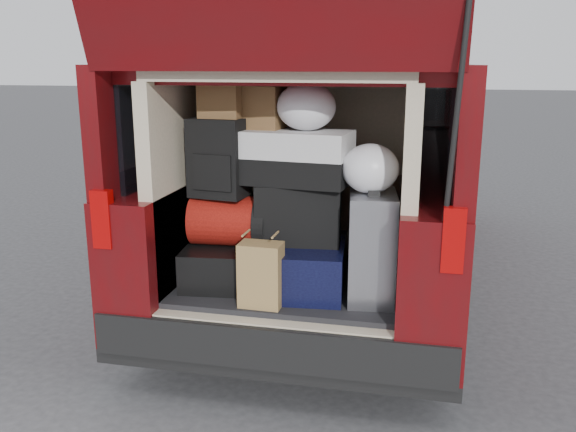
{
  "coord_description": "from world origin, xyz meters",
  "views": [
    {
      "loc": [
        0.7,
        -3.04,
        1.79
      ],
      "look_at": [
        -0.02,
        0.2,
        0.95
      ],
      "focal_mm": 38.0,
      "sensor_mm": 36.0,
      "label": 1
    }
  ],
  "objects_px": {
    "black_hardshell": "(224,262)",
    "kraft_bag": "(261,275)",
    "backpack": "(218,158)",
    "silver_roller": "(372,247)",
    "navy_hardshell": "(301,266)",
    "black_soft_case": "(299,213)",
    "twotone_duffel": "(291,157)",
    "red_duffel": "(230,221)"
  },
  "relations": [
    {
      "from": "black_hardshell",
      "to": "backpack",
      "type": "xyz_separation_m",
      "value": [
        -0.01,
        -0.04,
        0.62
      ]
    },
    {
      "from": "kraft_bag",
      "to": "backpack",
      "type": "distance_m",
      "value": 0.7
    },
    {
      "from": "navy_hardshell",
      "to": "kraft_bag",
      "type": "bearing_deg",
      "value": -121.15
    },
    {
      "from": "navy_hardshell",
      "to": "twotone_duffel",
      "type": "height_order",
      "value": "twotone_duffel"
    },
    {
      "from": "silver_roller",
      "to": "backpack",
      "type": "height_order",
      "value": "backpack"
    },
    {
      "from": "kraft_bag",
      "to": "black_hardshell",
      "type": "bearing_deg",
      "value": 135.23
    },
    {
      "from": "kraft_bag",
      "to": "black_soft_case",
      "type": "bearing_deg",
      "value": 70.35
    },
    {
      "from": "silver_roller",
      "to": "red_duffel",
      "type": "height_order",
      "value": "silver_roller"
    },
    {
      "from": "silver_roller",
      "to": "black_soft_case",
      "type": "distance_m",
      "value": 0.45
    },
    {
      "from": "backpack",
      "to": "black_hardshell",
      "type": "bearing_deg",
      "value": 90.02
    },
    {
      "from": "black_soft_case",
      "to": "red_duffel",
      "type": "bearing_deg",
      "value": 177.92
    },
    {
      "from": "silver_roller",
      "to": "red_duffel",
      "type": "xyz_separation_m",
      "value": [
        -0.81,
        0.08,
        0.08
      ]
    },
    {
      "from": "kraft_bag",
      "to": "navy_hardshell",
      "type": "bearing_deg",
      "value": 65.43
    },
    {
      "from": "black_hardshell",
      "to": "kraft_bag",
      "type": "bearing_deg",
      "value": -52.4
    },
    {
      "from": "backpack",
      "to": "red_duffel",
      "type": "bearing_deg",
      "value": 34.02
    },
    {
      "from": "silver_roller",
      "to": "backpack",
      "type": "relative_size",
      "value": 1.33
    },
    {
      "from": "black_hardshell",
      "to": "kraft_bag",
      "type": "xyz_separation_m",
      "value": [
        0.31,
        -0.33,
        0.06
      ]
    },
    {
      "from": "kraft_bag",
      "to": "backpack",
      "type": "bearing_deg",
      "value": 139.55
    },
    {
      "from": "navy_hardshell",
      "to": "backpack",
      "type": "xyz_separation_m",
      "value": [
        -0.47,
        -0.01,
        0.6
      ]
    },
    {
      "from": "black_hardshell",
      "to": "kraft_bag",
      "type": "height_order",
      "value": "kraft_bag"
    },
    {
      "from": "kraft_bag",
      "to": "twotone_duffel",
      "type": "relative_size",
      "value": 0.53
    },
    {
      "from": "navy_hardshell",
      "to": "silver_roller",
      "type": "bearing_deg",
      "value": -14.68
    },
    {
      "from": "black_hardshell",
      "to": "twotone_duffel",
      "type": "height_order",
      "value": "twotone_duffel"
    },
    {
      "from": "kraft_bag",
      "to": "twotone_duffel",
      "type": "bearing_deg",
      "value": 78.19
    },
    {
      "from": "silver_roller",
      "to": "red_duffel",
      "type": "relative_size",
      "value": 1.32
    },
    {
      "from": "twotone_duffel",
      "to": "navy_hardshell",
      "type": "bearing_deg",
      "value": -29.74
    },
    {
      "from": "red_duffel",
      "to": "black_soft_case",
      "type": "height_order",
      "value": "black_soft_case"
    },
    {
      "from": "navy_hardshell",
      "to": "black_soft_case",
      "type": "bearing_deg",
      "value": 111.48
    },
    {
      "from": "black_hardshell",
      "to": "black_soft_case",
      "type": "relative_size",
      "value": 1.22
    },
    {
      "from": "navy_hardshell",
      "to": "backpack",
      "type": "height_order",
      "value": "backpack"
    },
    {
      "from": "black_soft_case",
      "to": "backpack",
      "type": "height_order",
      "value": "backpack"
    },
    {
      "from": "kraft_bag",
      "to": "red_duffel",
      "type": "relative_size",
      "value": 0.78
    },
    {
      "from": "silver_roller",
      "to": "black_soft_case",
      "type": "height_order",
      "value": "black_soft_case"
    },
    {
      "from": "black_soft_case",
      "to": "backpack",
      "type": "relative_size",
      "value": 1.06
    },
    {
      "from": "black_soft_case",
      "to": "twotone_duffel",
      "type": "bearing_deg",
      "value": 159.74
    },
    {
      "from": "black_soft_case",
      "to": "silver_roller",
      "type": "bearing_deg",
      "value": -19.54
    },
    {
      "from": "silver_roller",
      "to": "black_soft_case",
      "type": "relative_size",
      "value": 1.26
    },
    {
      "from": "black_hardshell",
      "to": "kraft_bag",
      "type": "relative_size",
      "value": 1.64
    },
    {
      "from": "kraft_bag",
      "to": "silver_roller",
      "type": "bearing_deg",
      "value": 24.7
    },
    {
      "from": "kraft_bag",
      "to": "black_soft_case",
      "type": "xyz_separation_m",
      "value": [
        0.13,
        0.34,
        0.26
      ]
    },
    {
      "from": "black_hardshell",
      "to": "silver_roller",
      "type": "relative_size",
      "value": 0.96
    },
    {
      "from": "navy_hardshell",
      "to": "kraft_bag",
      "type": "distance_m",
      "value": 0.34
    }
  ]
}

